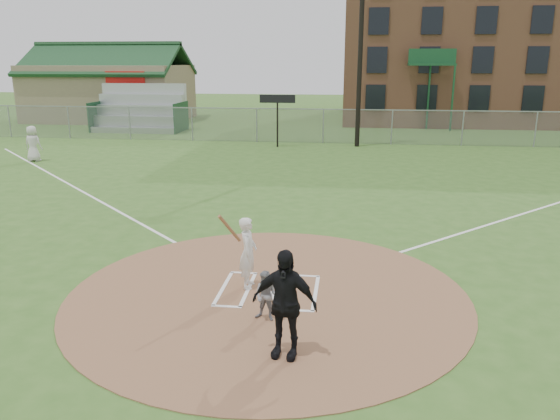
# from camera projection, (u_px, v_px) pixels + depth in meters

# --- Properties ---
(ground) EXTENTS (140.00, 140.00, 0.00)m
(ground) POSITION_uv_depth(u_px,v_px,m) (268.00, 294.00, 11.53)
(ground) COLOR #355D20
(ground) RESTS_ON ground
(dirt_circle) EXTENTS (8.40, 8.40, 0.02)m
(dirt_circle) POSITION_uv_depth(u_px,v_px,m) (268.00, 294.00, 11.52)
(dirt_circle) COLOR #8E6143
(dirt_circle) RESTS_ON ground
(home_plate) EXTENTS (0.44, 0.44, 0.03)m
(home_plate) POSITION_uv_depth(u_px,v_px,m) (277.00, 296.00, 11.36)
(home_plate) COLOR silver
(home_plate) RESTS_ON dirt_circle
(foul_line_third) EXTENTS (17.04, 17.04, 0.01)m
(foul_line_third) POSITION_uv_depth(u_px,v_px,m) (74.00, 187.00, 21.24)
(foul_line_third) COLOR white
(foul_line_third) RESTS_ON ground
(catcher) EXTENTS (0.55, 0.47, 0.97)m
(catcher) POSITION_uv_depth(u_px,v_px,m) (266.00, 296.00, 10.23)
(catcher) COLOR gray
(catcher) RESTS_ON dirt_circle
(umpire) EXTENTS (1.15, 0.63, 1.86)m
(umpire) POSITION_uv_depth(u_px,v_px,m) (284.00, 304.00, 8.87)
(umpire) COLOR black
(umpire) RESTS_ON dirt_circle
(ondeck_player) EXTENTS (0.87, 0.59, 1.72)m
(ondeck_player) POSITION_uv_depth(u_px,v_px,m) (33.00, 144.00, 26.51)
(ondeck_player) COLOR silver
(ondeck_player) RESTS_ON ground
(batters_boxes) EXTENTS (2.08, 1.88, 0.01)m
(batters_boxes) POSITION_uv_depth(u_px,v_px,m) (269.00, 290.00, 11.66)
(batters_boxes) COLOR white
(batters_boxes) RESTS_ON dirt_circle
(batter_at_plate) EXTENTS (0.70, 0.96, 1.78)m
(batter_at_plate) POSITION_uv_depth(u_px,v_px,m) (248.00, 252.00, 11.66)
(batter_at_plate) COLOR silver
(batter_at_plate) RESTS_ON dirt_circle
(outfield_fence) EXTENTS (56.08, 0.08, 2.03)m
(outfield_fence) POSITION_uv_depth(u_px,v_px,m) (323.00, 126.00, 32.29)
(outfield_fence) COLOR slate
(outfield_fence) RESTS_ON ground
(bleachers) EXTENTS (6.08, 3.20, 3.20)m
(bleachers) POSITION_uv_depth(u_px,v_px,m) (139.00, 108.00, 37.77)
(bleachers) COLOR #B7BABF
(bleachers) RESTS_ON ground
(clubhouse) EXTENTS (12.20, 8.71, 6.23)m
(clubhouse) POSITION_uv_depth(u_px,v_px,m) (111.00, 90.00, 44.67)
(clubhouse) COLOR gray
(clubhouse) RESTS_ON ground
(brick_warehouse) EXTENTS (30.00, 17.17, 15.00)m
(brick_warehouse) POSITION_uv_depth(u_px,v_px,m) (534.00, 25.00, 43.86)
(brick_warehouse) COLOR #A36446
(brick_warehouse) RESTS_ON ground
(light_pole) EXTENTS (1.20, 0.30, 12.22)m
(light_pole) POSITION_uv_depth(u_px,v_px,m) (361.00, 25.00, 29.61)
(light_pole) COLOR black
(light_pole) RESTS_ON ground
(scoreboard_sign) EXTENTS (2.00, 0.10, 2.93)m
(scoreboard_sign) POSITION_uv_depth(u_px,v_px,m) (277.00, 104.00, 30.52)
(scoreboard_sign) COLOR black
(scoreboard_sign) RESTS_ON ground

